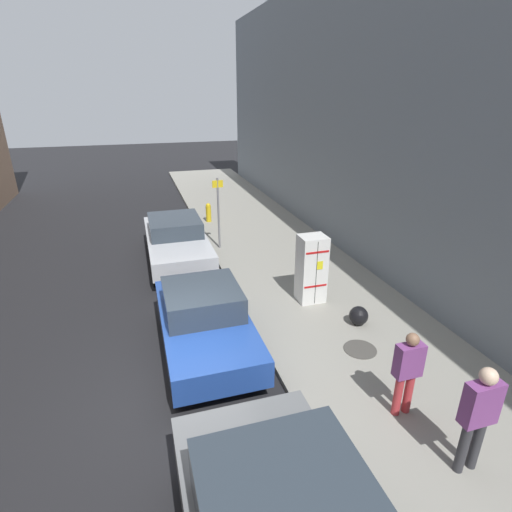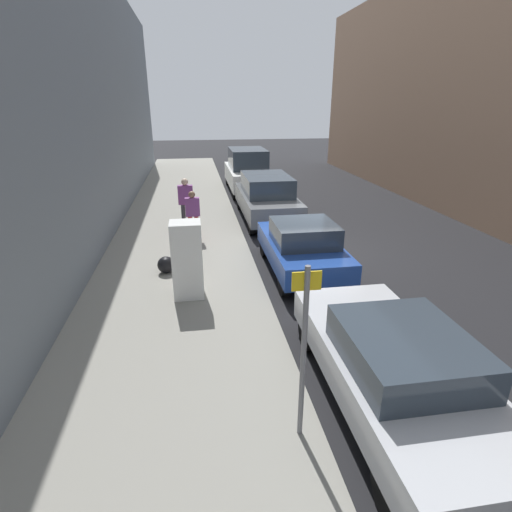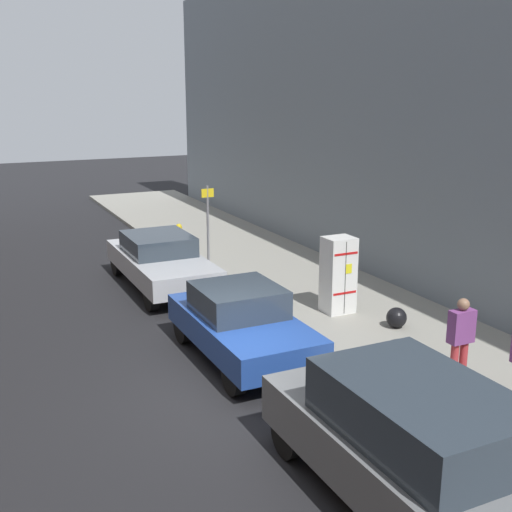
# 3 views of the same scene
# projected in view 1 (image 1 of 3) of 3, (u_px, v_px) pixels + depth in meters

# --- Properties ---
(ground_plane) EXTENTS (80.00, 80.00, 0.00)m
(ground_plane) POSITION_uv_depth(u_px,v_px,m) (180.00, 394.00, 7.47)
(ground_plane) COLOR black
(sidewalk_slab) EXTENTS (4.34, 44.00, 0.13)m
(sidewalk_slab) POSITION_uv_depth(u_px,v_px,m) (372.00, 353.00, 8.54)
(sidewalk_slab) COLOR gray
(sidewalk_slab) RESTS_ON ground
(discarded_refrigerator) EXTENTS (0.68, 0.60, 1.78)m
(discarded_refrigerator) POSITION_uv_depth(u_px,v_px,m) (311.00, 269.00, 10.27)
(discarded_refrigerator) COLOR white
(discarded_refrigerator) RESTS_ON sidewalk_slab
(manhole_cover) EXTENTS (0.70, 0.70, 0.02)m
(manhole_cover) POSITION_uv_depth(u_px,v_px,m) (360.00, 349.00, 8.55)
(manhole_cover) COLOR #47443F
(manhole_cover) RESTS_ON sidewalk_slab
(street_sign_post) EXTENTS (0.36, 0.07, 2.47)m
(street_sign_post) POSITION_uv_depth(u_px,v_px,m) (218.00, 210.00, 13.60)
(street_sign_post) COLOR slate
(street_sign_post) RESTS_ON sidewalk_slab
(fire_hydrant) EXTENTS (0.22, 0.22, 0.79)m
(fire_hydrant) POSITION_uv_depth(u_px,v_px,m) (208.00, 212.00, 16.81)
(fire_hydrant) COLOR gold
(fire_hydrant) RESTS_ON sidewalk_slab
(trash_bag) EXTENTS (0.45, 0.45, 0.45)m
(trash_bag) POSITION_uv_depth(u_px,v_px,m) (359.00, 316.00, 9.41)
(trash_bag) COLOR black
(trash_bag) RESTS_ON sidewalk_slab
(pedestrian_walking_far) EXTENTS (0.46, 0.22, 1.59)m
(pedestrian_walking_far) POSITION_uv_depth(u_px,v_px,m) (407.00, 369.00, 6.54)
(pedestrian_walking_far) COLOR #B73338
(pedestrian_walking_far) RESTS_ON sidewalk_slab
(pedestrian_standing_near) EXTENTS (0.52, 0.24, 1.79)m
(pedestrian_standing_near) POSITION_uv_depth(u_px,v_px,m) (479.00, 413.00, 5.47)
(pedestrian_standing_near) COLOR #333338
(pedestrian_standing_near) RESTS_ON sidewalk_slab
(parked_sedan_silver) EXTENTS (1.86, 4.62, 1.42)m
(parked_sedan_silver) POSITION_uv_depth(u_px,v_px,m) (176.00, 239.00, 13.14)
(parked_sedan_silver) COLOR silver
(parked_sedan_silver) RESTS_ON ground
(parked_hatchback_blue) EXTENTS (1.79, 3.85, 1.45)m
(parked_hatchback_blue) POSITION_uv_depth(u_px,v_px,m) (204.00, 320.00, 8.50)
(parked_hatchback_blue) COLOR #23479E
(parked_hatchback_blue) RESTS_ON ground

